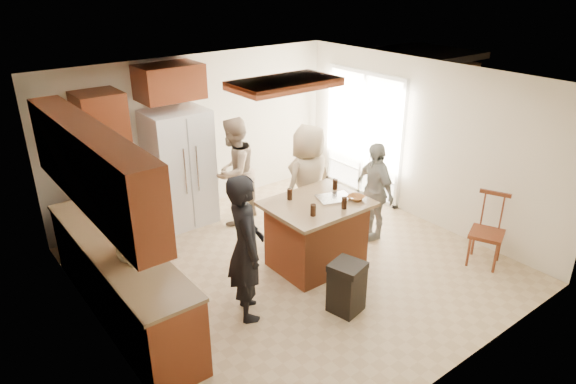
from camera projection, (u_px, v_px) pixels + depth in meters
room_shell at (414, 122)px, 10.24m from camera, size 8.00×5.20×5.00m
person_front_left at (246, 248)px, 5.68m from camera, size 0.67×0.76×1.74m
person_behind_left at (234, 172)px, 7.83m from camera, size 0.96×0.82×1.69m
person_behind_right at (308, 182)px, 7.43m from camera, size 0.88×0.61×1.70m
person_side_right at (374, 191)px, 7.44m from camera, size 0.63×0.94×1.46m
person_counter at (138, 266)px, 5.52m from camera, size 0.51×1.01×1.53m
left_cabinetry at (111, 243)px, 5.59m from camera, size 0.64×3.00×2.30m
back_wall_units at (124, 147)px, 7.23m from camera, size 1.80×0.60×2.45m
refrigerator at (180, 168)px, 7.81m from camera, size 0.90×0.76×1.80m
kitchen_island at (316, 233)px, 6.80m from camera, size 1.28×1.03×0.93m
island_items at (336, 198)px, 6.65m from camera, size 0.90×0.70×0.15m
trash_bin at (347, 287)px, 5.94m from camera, size 0.44×0.44×0.63m
spindle_chair at (487, 233)px, 6.85m from camera, size 0.55×0.55×0.99m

